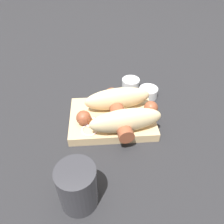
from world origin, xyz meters
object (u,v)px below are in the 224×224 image
(sausage, at_px, (118,113))
(drink_glass, at_px, (78,187))
(bread_roll, at_px, (121,109))
(food_tray, at_px, (112,118))
(condiment_cup_far, at_px, (131,84))
(condiment_cup_near, at_px, (148,93))

(sausage, bearing_deg, drink_glass, 65.43)
(drink_glass, bearing_deg, bread_roll, -116.53)
(food_tray, xyz_separation_m, condiment_cup_far, (-0.07, -0.15, 0.00))
(food_tray, xyz_separation_m, bread_roll, (-0.02, 0.01, 0.04))
(bread_roll, xyz_separation_m, sausage, (0.01, -0.00, -0.01))
(food_tray, relative_size, condiment_cup_far, 3.92)
(condiment_cup_far, bearing_deg, bread_roll, 74.04)
(condiment_cup_far, distance_m, drink_glass, 0.39)
(condiment_cup_near, xyz_separation_m, condiment_cup_far, (0.04, -0.05, 0.00))
(condiment_cup_near, relative_size, drink_glass, 0.59)
(bread_roll, bearing_deg, condiment_cup_far, -105.96)
(food_tray, xyz_separation_m, condiment_cup_near, (-0.11, -0.10, 0.00))
(food_tray, relative_size, bread_roll, 1.16)
(food_tray, relative_size, sausage, 1.05)
(bread_roll, height_order, condiment_cup_near, bread_roll)
(bread_roll, xyz_separation_m, condiment_cup_near, (-0.09, -0.11, -0.04))
(food_tray, height_order, condiment_cup_near, condiment_cup_near)
(condiment_cup_near, bearing_deg, condiment_cup_far, -48.40)
(condiment_cup_far, bearing_deg, sausage, 71.53)
(condiment_cup_far, relative_size, drink_glass, 0.59)
(bread_roll, bearing_deg, food_tray, -33.03)
(food_tray, distance_m, sausage, 0.03)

